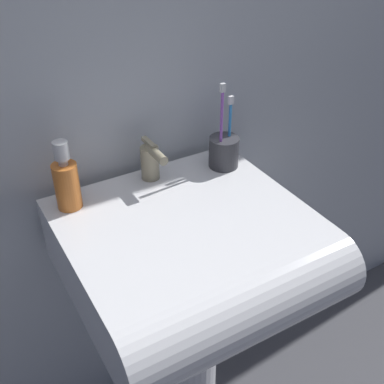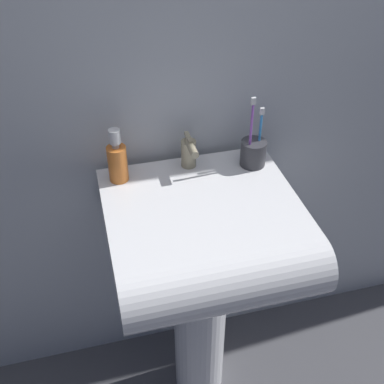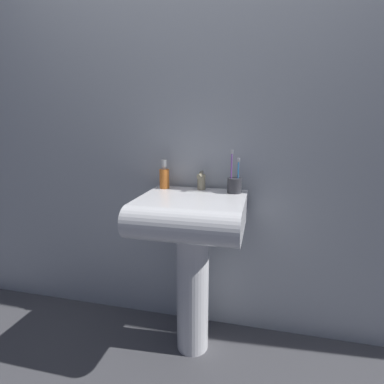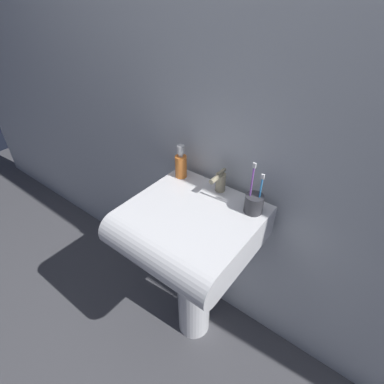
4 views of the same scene
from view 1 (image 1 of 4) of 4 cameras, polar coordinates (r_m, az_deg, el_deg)
wall_back at (r=1.11m, az=-8.35°, el=18.83°), size 5.00×0.05×2.40m
sink_pedestal at (r=1.40m, az=-0.84°, el=-19.65°), size 0.17×0.17×0.71m
sink_basin at (r=1.05m, az=0.51°, el=-7.74°), size 0.52×0.51×0.15m
faucet at (r=1.14m, az=-4.88°, el=3.73°), size 0.04×0.10×0.10m
toothbrush_cup at (r=1.20m, az=3.80°, el=4.90°), size 0.07×0.07×0.22m
soap_bottle at (r=1.07m, az=-14.66°, el=1.17°), size 0.05×0.05×0.16m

